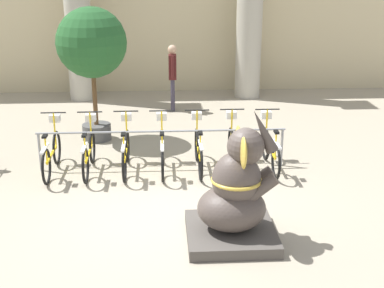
# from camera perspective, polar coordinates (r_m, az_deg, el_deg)

# --- Properties ---
(ground_plane) EXTENTS (60.00, 60.00, 0.00)m
(ground_plane) POSITION_cam_1_polar(r_m,az_deg,el_deg) (8.66, -2.20, -7.28)
(ground_plane) COLOR #9E937F
(column_left) EXTENTS (0.92, 0.92, 5.16)m
(column_left) POSITION_cam_1_polar(r_m,az_deg,el_deg) (15.58, -12.15, 14.13)
(column_left) COLOR #ADA899
(column_left) RESTS_ON ground_plane
(column_right) EXTENTS (0.92, 0.92, 5.16)m
(column_right) POSITION_cam_1_polar(r_m,az_deg,el_deg) (15.62, 6.19, 14.44)
(column_right) COLOR #ADA899
(column_right) RESTS_ON ground_plane
(bike_rack) EXTENTS (4.76, 0.05, 0.77)m
(bike_rack) POSITION_cam_1_polar(r_m,az_deg,el_deg) (10.23, -3.22, 0.70)
(bike_rack) COLOR gray
(bike_rack) RESTS_ON ground_plane
(bicycle_0) EXTENTS (0.48, 1.70, 1.08)m
(bicycle_0) POSITION_cam_1_polar(r_m,az_deg,el_deg) (10.40, -14.72, -0.88)
(bicycle_0) COLOR black
(bicycle_0) RESTS_ON ground_plane
(bicycle_1) EXTENTS (0.48, 1.70, 1.08)m
(bicycle_1) POSITION_cam_1_polar(r_m,az_deg,el_deg) (10.30, -10.93, -0.79)
(bicycle_1) COLOR black
(bicycle_1) RESTS_ON ground_plane
(bicycle_2) EXTENTS (0.48, 1.70, 1.08)m
(bicycle_2) POSITION_cam_1_polar(r_m,az_deg,el_deg) (10.24, -7.07, -0.69)
(bicycle_2) COLOR black
(bicycle_2) RESTS_ON ground_plane
(bicycle_3) EXTENTS (0.48, 1.70, 1.08)m
(bicycle_3) POSITION_cam_1_polar(r_m,az_deg,el_deg) (10.21, -3.19, -0.64)
(bicycle_3) COLOR black
(bicycle_3) RESTS_ON ground_plane
(bicycle_4) EXTENTS (0.48, 1.70, 1.08)m
(bicycle_4) POSITION_cam_1_polar(r_m,az_deg,el_deg) (10.23, 0.69, -0.56)
(bicycle_4) COLOR black
(bicycle_4) RESTS_ON ground_plane
(bicycle_5) EXTENTS (0.48, 1.70, 1.08)m
(bicycle_5) POSITION_cam_1_polar(r_m,az_deg,el_deg) (10.32, 4.53, -0.44)
(bicycle_5) COLOR black
(bicycle_5) RESTS_ON ground_plane
(bicycle_6) EXTENTS (0.48, 1.70, 1.08)m
(bicycle_6) POSITION_cam_1_polar(r_m,az_deg,el_deg) (10.40, 8.34, -0.43)
(bicycle_6) COLOR black
(bicycle_6) RESTS_ON ground_plane
(elephant_statue) EXTENTS (1.28, 1.28, 1.97)m
(elephant_statue) POSITION_cam_1_polar(r_m,az_deg,el_deg) (7.63, 4.64, -5.63)
(elephant_statue) COLOR #4C4742
(elephant_statue) RESTS_ON ground_plane
(person_pedestrian) EXTENTS (0.23, 0.47, 1.76)m
(person_pedestrian) POSITION_cam_1_polar(r_m,az_deg,el_deg) (14.23, -2.10, 7.75)
(person_pedestrian) COLOR #383342
(person_pedestrian) RESTS_ON ground_plane
(potted_tree) EXTENTS (1.51, 1.51, 2.93)m
(potted_tree) POSITION_cam_1_polar(r_m,az_deg,el_deg) (11.80, -10.65, 10.19)
(potted_tree) COLOR #4C4C4C
(potted_tree) RESTS_ON ground_plane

